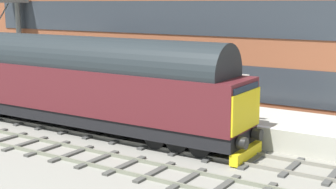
# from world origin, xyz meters

# --- Properties ---
(ground_plane) EXTENTS (140.00, 140.00, 0.00)m
(ground_plane) POSITION_xyz_m (0.00, 0.00, 0.00)
(ground_plane) COLOR gray
(ground_plane) RESTS_ON ground
(track_main) EXTENTS (2.50, 60.00, 0.15)m
(track_main) POSITION_xyz_m (0.00, 0.00, 0.06)
(track_main) COLOR gray
(track_main) RESTS_ON ground
(track_adjacent_west) EXTENTS (2.50, 60.00, 0.15)m
(track_adjacent_west) POSITION_xyz_m (-3.27, -0.00, 0.06)
(track_adjacent_west) COLOR gray
(track_adjacent_west) RESTS_ON ground
(station_platform) EXTENTS (4.00, 44.00, 1.01)m
(station_platform) POSITION_xyz_m (3.60, 0.00, 0.50)
(station_platform) COLOR #B4B2A5
(station_platform) RESTS_ON ground
(station_building) EXTENTS (5.74, 32.44, 10.43)m
(station_building) POSITION_xyz_m (9.75, 3.84, 5.21)
(station_building) COLOR brown
(station_building) RESTS_ON ground
(diesel_locomotive) EXTENTS (2.74, 18.70, 4.68)m
(diesel_locomotive) POSITION_xyz_m (0.00, 5.57, 2.48)
(diesel_locomotive) COLOR black
(diesel_locomotive) RESTS_ON ground
(platform_number_sign) EXTENTS (0.10, 0.44, 2.16)m
(platform_number_sign) POSITION_xyz_m (2.03, -2.59, 2.43)
(platform_number_sign) COLOR slate
(platform_number_sign) RESTS_ON station_platform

